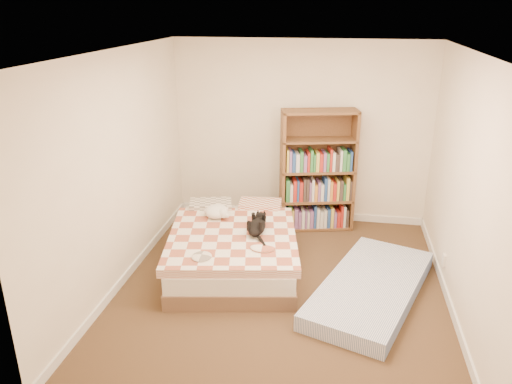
% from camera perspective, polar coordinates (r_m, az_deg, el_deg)
% --- Properties ---
extents(room, '(3.51, 4.01, 2.51)m').
position_cam_1_polar(room, '(5.03, 3.13, 0.72)').
color(room, '#42291C').
rests_on(room, ground).
extents(bed, '(1.68, 2.15, 0.52)m').
position_cam_1_polar(bed, '(5.92, -2.55, -6.19)').
color(bed, brown).
rests_on(bed, room).
extents(bookshelf, '(1.06, 0.55, 1.64)m').
position_cam_1_polar(bookshelf, '(6.82, 6.98, 0.64)').
color(bookshelf, brown).
rests_on(bookshelf, room).
extents(floor_mattress, '(1.49, 2.13, 0.18)m').
position_cam_1_polar(floor_mattress, '(5.52, 12.99, -10.65)').
color(floor_mattress, '#697DAF').
rests_on(floor_mattress, room).
extents(black_cat, '(0.23, 0.72, 0.16)m').
position_cam_1_polar(black_cat, '(5.71, 0.18, -3.85)').
color(black_cat, black).
rests_on(black_cat, bed).
extents(white_dog, '(0.33, 0.36, 0.15)m').
position_cam_1_polar(white_dog, '(6.09, -4.46, -2.25)').
color(white_dog, white).
rests_on(white_dog, bed).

